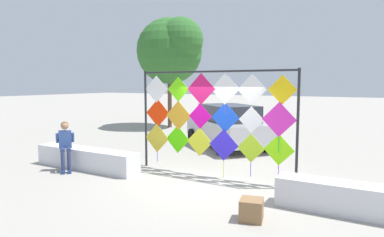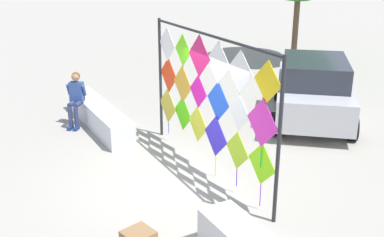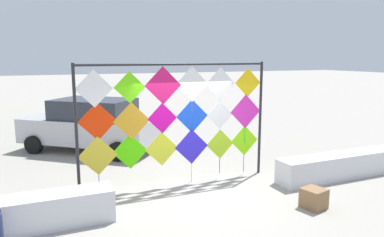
{
  "view_description": "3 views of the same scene",
  "coord_description": "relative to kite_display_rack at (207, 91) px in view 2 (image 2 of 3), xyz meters",
  "views": [
    {
      "loc": [
        4.04,
        -7.68,
        2.62
      ],
      "look_at": [
        -0.61,
        0.43,
        1.64
      ],
      "focal_mm": 32.22,
      "sensor_mm": 36.0,
      "label": 1
    },
    {
      "loc": [
        7.68,
        -3.88,
        4.5
      ],
      "look_at": [
        -0.44,
        0.61,
        1.14
      ],
      "focal_mm": 43.87,
      "sensor_mm": 36.0,
      "label": 2
    },
    {
      "loc": [
        -3.29,
        -7.2,
        3.1
      ],
      "look_at": [
        0.04,
        0.5,
        1.67
      ],
      "focal_mm": 34.19,
      "sensor_mm": 36.0,
      "label": 3
    }
  ],
  "objects": [
    {
      "name": "ground",
      "position": [
        0.22,
        -0.84,
        -1.77
      ],
      "size": [
        120.0,
        120.0,
        0.0
      ],
      "primitive_type": "plane",
      "color": "#9E998E"
    },
    {
      "name": "kite_display_rack",
      "position": [
        0.0,
        0.0,
        0.0
      ],
      "size": [
        4.73,
        0.12,
        2.97
      ],
      "color": "#232328",
      "rests_on": "ground"
    },
    {
      "name": "parked_car",
      "position": [
        -1.4,
        4.25,
        -0.9
      ],
      "size": [
        4.61,
        4.31,
        1.72
      ],
      "color": "#B7B7BC",
      "rests_on": "ground"
    },
    {
      "name": "seated_vendor",
      "position": [
        -3.98,
        -1.68,
        -0.91
      ],
      "size": [
        0.71,
        0.68,
        1.47
      ],
      "color": "navy",
      "rests_on": "ground"
    },
    {
      "name": "plaza_ledge_left",
      "position": [
        -3.65,
        -1.19,
        -1.46
      ],
      "size": [
        3.69,
        0.63,
        0.62
      ],
      "primitive_type": "cube",
      "color": "silver",
      "rests_on": "ground"
    }
  ]
}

